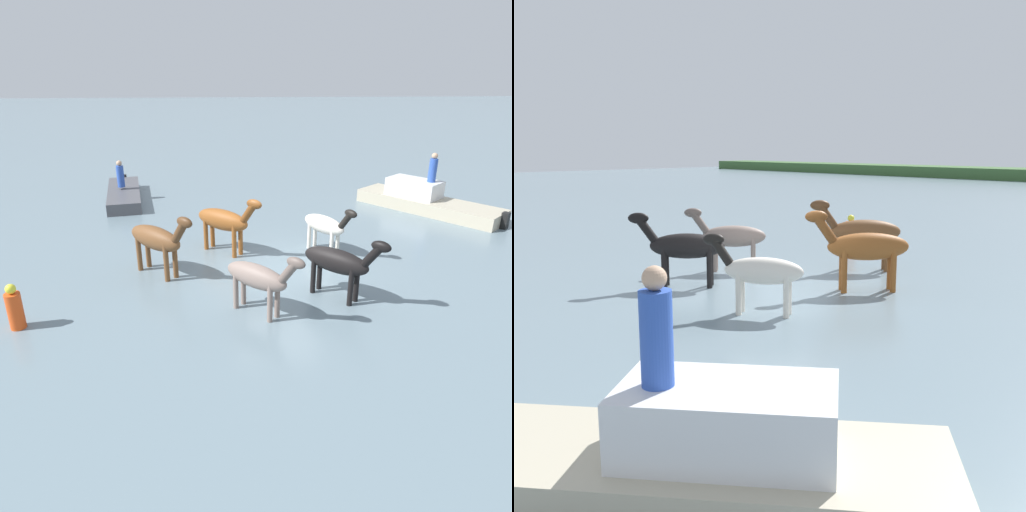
% 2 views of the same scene
% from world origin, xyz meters
% --- Properties ---
extents(ground_plane, '(146.18, 146.18, 0.00)m').
position_xyz_m(ground_plane, '(0.00, 0.00, 0.00)').
color(ground_plane, slate).
extents(horse_gray_outer, '(1.96, 2.23, 2.00)m').
position_xyz_m(horse_gray_outer, '(1.56, 1.60, 1.10)').
color(horse_gray_outer, brown).
rests_on(horse_gray_outer, ground_plane).
extents(horse_dark_mare, '(1.84, 1.95, 1.80)m').
position_xyz_m(horse_dark_mare, '(-2.56, 0.77, 0.99)').
color(horse_dark_mare, gray).
rests_on(horse_dark_mare, ground_plane).
extents(horse_lead, '(2.00, 1.52, 1.70)m').
position_xyz_m(horse_lead, '(1.37, -1.66, 0.94)').
color(horse_lead, silver).
rests_on(horse_lead, ground_plane).
extents(horse_mid_herd, '(2.05, 2.19, 2.02)m').
position_xyz_m(horse_mid_herd, '(-0.07, 3.53, 1.12)').
color(horse_mid_herd, brown).
rests_on(horse_mid_herd, ground_plane).
extents(horse_dun_straggler, '(1.95, 2.01, 1.89)m').
position_xyz_m(horse_dun_straggler, '(-1.84, -1.36, 1.04)').
color(horse_dun_straggler, black).
rests_on(horse_dun_straggler, ground_plane).
extents(boat_dinghy_port, '(5.63, 5.13, 1.38)m').
position_xyz_m(boat_dinghy_port, '(5.75, -6.81, 0.33)').
color(boat_dinghy_port, '#B7AD93').
rests_on(boat_dinghy_port, ground_plane).
extents(person_helmsman_aft, '(0.32, 0.32, 1.19)m').
position_xyz_m(person_helmsman_aft, '(5.74, -6.92, 1.78)').
color(person_helmsman_aft, '#2D51B2').
rests_on(person_helmsman_aft, boat_dinghy_port).
extents(buoy_channel_marker, '(0.36, 0.36, 1.14)m').
position_xyz_m(buoy_channel_marker, '(-2.90, 6.50, 0.51)').
color(buoy_channel_marker, '#E54C19').
rests_on(buoy_channel_marker, ground_plane).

